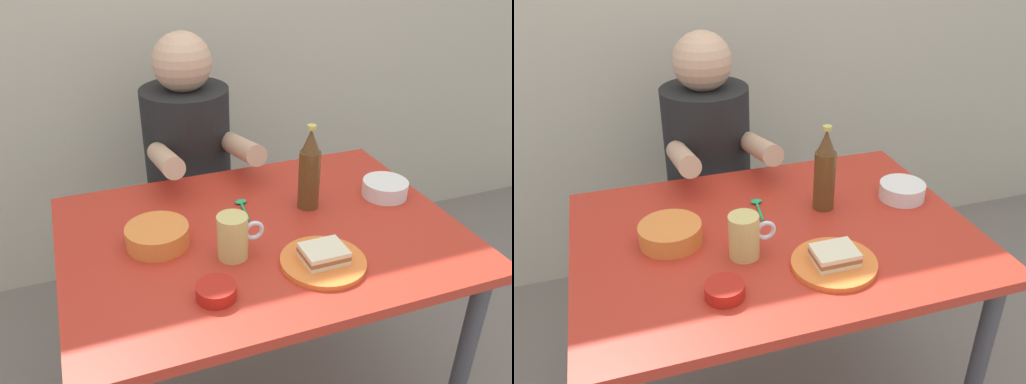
% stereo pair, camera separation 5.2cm
% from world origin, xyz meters
% --- Properties ---
extents(dining_table, '(1.10, 0.80, 0.74)m').
position_xyz_m(dining_table, '(0.00, 0.00, 0.65)').
color(dining_table, '#B72D1E').
rests_on(dining_table, ground).
extents(stool, '(0.34, 0.34, 0.45)m').
position_xyz_m(stool, '(-0.06, 0.63, 0.35)').
color(stool, '#4C4C51').
rests_on(stool, ground).
extents(person_seated, '(0.33, 0.56, 0.72)m').
position_xyz_m(person_seated, '(-0.06, 0.62, 0.77)').
color(person_seated, black).
rests_on(person_seated, stool).
extents(plate_orange, '(0.22, 0.22, 0.01)m').
position_xyz_m(plate_orange, '(0.09, -0.20, 0.75)').
color(plate_orange, orange).
rests_on(plate_orange, dining_table).
extents(sandwich, '(0.11, 0.09, 0.04)m').
position_xyz_m(sandwich, '(0.09, -0.20, 0.77)').
color(sandwich, beige).
rests_on(sandwich, plate_orange).
extents(beer_mug, '(0.13, 0.08, 0.12)m').
position_xyz_m(beer_mug, '(-0.11, -0.08, 0.80)').
color(beer_mug, '#D1BC66').
rests_on(beer_mug, dining_table).
extents(beer_bottle, '(0.06, 0.06, 0.26)m').
position_xyz_m(beer_bottle, '(0.18, 0.08, 0.86)').
color(beer_bottle, '#593819').
rests_on(beer_bottle, dining_table).
extents(soup_bowl_orange, '(0.17, 0.17, 0.05)m').
position_xyz_m(soup_bowl_orange, '(-0.29, 0.04, 0.77)').
color(soup_bowl_orange, orange).
rests_on(soup_bowl_orange, dining_table).
extents(sambal_bowl_red, '(0.10, 0.10, 0.03)m').
position_xyz_m(sambal_bowl_red, '(-0.20, -0.23, 0.76)').
color(sambal_bowl_red, '#B21E14').
rests_on(sambal_bowl_red, dining_table).
extents(rice_bowl_white, '(0.14, 0.14, 0.05)m').
position_xyz_m(rice_bowl_white, '(0.43, 0.06, 0.77)').
color(rice_bowl_white, silver).
rests_on(rice_bowl_white, dining_table).
extents(spoon, '(0.04, 0.12, 0.01)m').
position_xyz_m(spoon, '(-0.01, 0.15, 0.75)').
color(spoon, '#26A559').
rests_on(spoon, dining_table).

